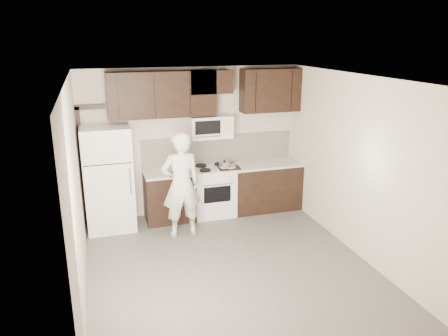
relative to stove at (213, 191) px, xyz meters
name	(u,v)px	position (x,y,z in m)	size (l,w,h in m)	color
floor	(229,266)	(-0.30, -1.94, -0.46)	(4.50, 4.50, 0.00)	#585653
back_wall	(192,142)	(-0.30, 0.31, 0.89)	(4.00, 4.00, 0.00)	beige
ceiling	(230,78)	(-0.30, -1.94, 2.24)	(4.50, 4.50, 0.00)	white
counter_run	(228,190)	(0.30, 0.00, 0.00)	(2.95, 0.64, 0.91)	black
stove	(213,191)	(0.00, 0.00, 0.00)	(0.76, 0.66, 0.94)	white
backsplash	(218,149)	(0.20, 0.30, 0.72)	(2.90, 0.02, 0.54)	white
upper_cabinets	(205,91)	(-0.09, 0.14, 1.82)	(3.48, 0.35, 0.78)	black
microwave	(211,127)	(0.00, 0.12, 1.19)	(0.76, 0.42, 0.40)	white
refrigerator	(109,178)	(-1.85, -0.05, 0.44)	(0.80, 0.76, 1.80)	white
door_trim	(84,156)	(-2.22, 0.27, 0.79)	(0.50, 0.08, 2.12)	black
saucepan	(225,165)	(0.18, -0.15, 0.52)	(0.30, 0.19, 0.17)	silver
baking_tray	(229,168)	(0.28, -0.11, 0.46)	(0.38, 0.29, 0.02)	black
pizza	(229,167)	(0.28, -0.11, 0.48)	(0.26, 0.26, 0.02)	beige
person	(181,185)	(-0.73, -0.70, 0.43)	(0.65, 0.42, 1.78)	silver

